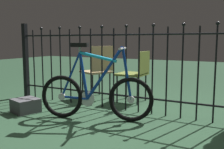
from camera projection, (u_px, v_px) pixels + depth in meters
name	position (u px, v px, depth m)	size (l,w,h in m)	color
ground_plane	(116.00, 125.00, 2.97)	(20.00, 20.00, 0.00)	#26442D
iron_fence	(133.00, 66.00, 3.45)	(4.19, 0.07, 1.24)	black
bicycle	(95.00, 94.00, 3.13)	(1.35, 0.53, 0.93)	black
chair_tan	(99.00, 67.00, 4.25)	(0.56, 0.56, 0.87)	black
chair_olive	(136.00, 71.00, 4.00)	(0.43, 0.43, 0.80)	black
display_crate	(26.00, 105.00, 3.49)	(0.31, 0.31, 0.18)	#4C4C51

